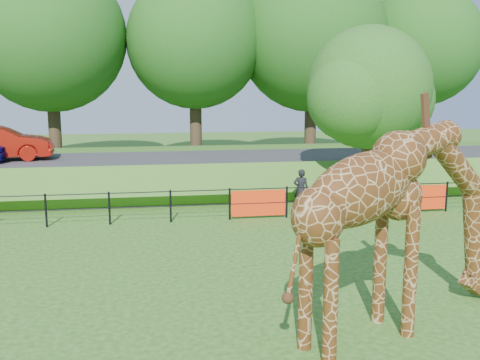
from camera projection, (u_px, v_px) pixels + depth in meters
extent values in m
plane|color=#245615|center=(186.00, 324.00, 10.19)|extent=(90.00, 90.00, 0.00)
cube|color=#245615|center=(165.00, 170.00, 25.16)|extent=(40.00, 9.00, 1.30)
cube|color=#313134|center=(165.00, 159.00, 23.58)|extent=(40.00, 5.00, 0.12)
imported|color=black|center=(301.00, 190.00, 19.67)|extent=(0.65, 0.55, 1.53)
cylinder|color=#362818|center=(366.00, 164.00, 20.45)|extent=(0.36, 0.36, 3.20)
sphere|color=#1B5417|center=(369.00, 88.00, 19.97)|extent=(4.60, 4.60, 4.60)
sphere|color=#1B5417|center=(389.00, 100.00, 20.90)|extent=(3.45, 3.45, 3.45)
sphere|color=#1B5417|center=(352.00, 97.00, 19.21)|extent=(3.22, 3.22, 3.22)
cylinder|color=#362818|center=(55.00, 123.00, 30.21)|extent=(0.70, 0.70, 5.00)
sphere|color=#1D5015|center=(49.00, 36.00, 29.40)|extent=(8.40, 8.40, 8.40)
cylinder|color=#362818|center=(196.00, 122.00, 31.48)|extent=(0.70, 0.70, 5.00)
sphere|color=#1D5015|center=(195.00, 41.00, 30.70)|extent=(7.80, 7.80, 7.80)
cylinder|color=#362818|center=(310.00, 121.00, 32.60)|extent=(0.70, 0.70, 5.00)
sphere|color=#1D5015|center=(312.00, 38.00, 31.76)|extent=(8.80, 8.80, 8.80)
cylinder|color=#362818|center=(417.00, 120.00, 33.71)|extent=(0.70, 0.70, 5.00)
sphere|color=#1D5015|center=(421.00, 46.00, 32.94)|extent=(7.40, 7.40, 7.40)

